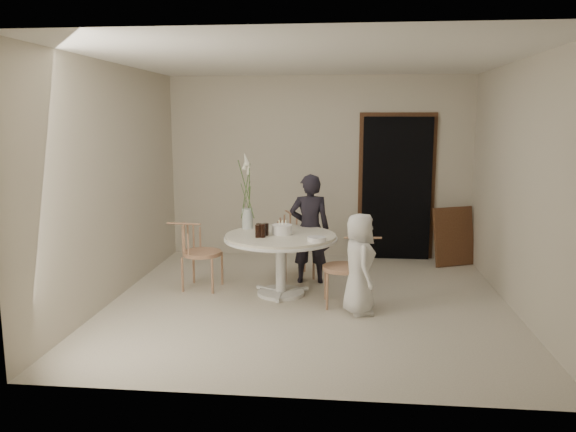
# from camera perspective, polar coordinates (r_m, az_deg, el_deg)

# --- Properties ---
(ground) EXTENTS (4.50, 4.50, 0.00)m
(ground) POSITION_cam_1_polar(r_m,az_deg,el_deg) (6.51, 2.11, -8.72)
(ground) COLOR beige
(ground) RESTS_ON ground
(room_shell) EXTENTS (4.50, 4.50, 4.50)m
(room_shell) POSITION_cam_1_polar(r_m,az_deg,el_deg) (6.18, 2.21, 5.66)
(room_shell) COLOR white
(room_shell) RESTS_ON ground
(doorway) EXTENTS (1.00, 0.10, 2.10)m
(doorway) POSITION_cam_1_polar(r_m,az_deg,el_deg) (8.44, 10.96, 2.73)
(doorway) COLOR black
(doorway) RESTS_ON ground
(door_trim) EXTENTS (1.12, 0.03, 2.22)m
(door_trim) POSITION_cam_1_polar(r_m,az_deg,el_deg) (8.47, 10.95, 3.17)
(door_trim) COLOR brown
(door_trim) RESTS_ON ground
(table) EXTENTS (1.33, 1.33, 0.73)m
(table) POSITION_cam_1_polar(r_m,az_deg,el_deg) (6.61, -0.74, -2.86)
(table) COLOR silver
(table) RESTS_ON ground
(picture_frame) EXTENTS (0.65, 0.43, 0.83)m
(picture_frame) POSITION_cam_1_polar(r_m,az_deg,el_deg) (8.33, 16.50, -2.00)
(picture_frame) COLOR brown
(picture_frame) RESTS_ON ground
(chair_far) EXTENTS (0.58, 0.60, 0.84)m
(chair_far) POSITION_cam_1_polar(r_m,az_deg,el_deg) (7.48, 0.48, -1.94)
(chair_far) COLOR tan
(chair_far) RESTS_ON ground
(chair_right) EXTENTS (0.50, 0.46, 0.79)m
(chair_right) POSITION_cam_1_polar(r_m,az_deg,el_deg) (6.31, 6.60, -4.53)
(chair_right) COLOR tan
(chair_right) RESTS_ON ground
(chair_left) EXTENTS (0.52, 0.49, 0.82)m
(chair_left) POSITION_cam_1_polar(r_m,az_deg,el_deg) (6.99, -9.63, -3.00)
(chair_left) COLOR tan
(chair_left) RESTS_ON ground
(girl) EXTENTS (0.54, 0.38, 1.39)m
(girl) POSITION_cam_1_polar(r_m,az_deg,el_deg) (7.11, 2.22, -1.30)
(girl) COLOR black
(girl) RESTS_ON ground
(boy) EXTENTS (0.46, 0.60, 1.09)m
(boy) POSITION_cam_1_polar(r_m,az_deg,el_deg) (6.04, 7.26, -4.85)
(boy) COLOR silver
(boy) RESTS_ON ground
(birthday_cake) EXTENTS (0.24, 0.24, 0.16)m
(birthday_cake) POSITION_cam_1_polar(r_m,az_deg,el_deg) (6.59, -0.59, -1.38)
(birthday_cake) COLOR white
(birthday_cake) RESTS_ON table
(cola_tumbler_a) EXTENTS (0.08, 0.08, 0.15)m
(cola_tumbler_a) POSITION_cam_1_polar(r_m,az_deg,el_deg) (6.42, -3.06, -1.56)
(cola_tumbler_a) COLOR black
(cola_tumbler_a) RESTS_ON table
(cola_tumbler_b) EXTENTS (0.07, 0.07, 0.16)m
(cola_tumbler_b) POSITION_cam_1_polar(r_m,az_deg,el_deg) (6.42, -2.62, -1.49)
(cola_tumbler_b) COLOR black
(cola_tumbler_b) RESTS_ON table
(cola_tumbler_c) EXTENTS (0.07, 0.07, 0.14)m
(cola_tumbler_c) POSITION_cam_1_polar(r_m,az_deg,el_deg) (6.54, -2.97, -1.37)
(cola_tumbler_c) COLOR black
(cola_tumbler_c) RESTS_ON table
(cola_tumbler_d) EXTENTS (0.07, 0.07, 0.14)m
(cola_tumbler_d) POSITION_cam_1_polar(r_m,az_deg,el_deg) (6.53, -2.27, -1.36)
(cola_tumbler_d) COLOR black
(cola_tumbler_d) RESTS_ON table
(plate_stack) EXTENTS (0.27, 0.27, 0.05)m
(plate_stack) POSITION_cam_1_polar(r_m,az_deg,el_deg) (6.22, 2.92, -2.37)
(plate_stack) COLOR white
(plate_stack) RESTS_ON table
(flower_vase) EXTENTS (0.13, 0.13, 0.94)m
(flower_vase) POSITION_cam_1_polar(r_m,az_deg,el_deg) (6.90, -4.17, 1.42)
(flower_vase) COLOR #B9C3BE
(flower_vase) RESTS_ON table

